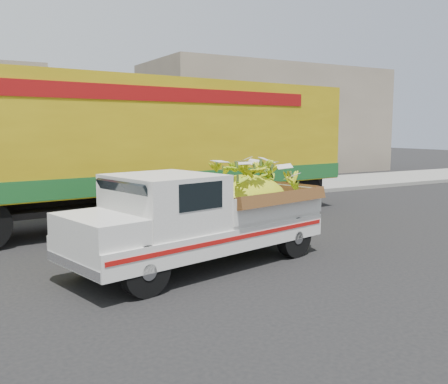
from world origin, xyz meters
TOP-DOWN VIEW (x-y plane):
  - ground at (0.00, 0.00)m, footprint 100.00×100.00m
  - curb at (0.00, 6.85)m, footprint 60.00×0.25m
  - sidewalk at (0.00, 8.95)m, footprint 60.00×4.00m
  - building_right at (14.00, 15.85)m, footprint 14.00×6.00m
  - pickup_truck at (1.57, -0.13)m, footprint 5.24×2.83m
  - semi_trailer at (2.26, 4.40)m, footprint 12.04×3.64m

SIDE VIEW (x-z plane):
  - ground at x=0.00m, z-range 0.00..0.00m
  - sidewalk at x=0.00m, z-range 0.00..0.14m
  - curb at x=0.00m, z-range 0.00..0.15m
  - pickup_truck at x=1.57m, z-range 0.07..1.81m
  - semi_trailer at x=2.26m, z-range 0.22..4.02m
  - building_right at x=14.00m, z-range 0.00..6.00m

